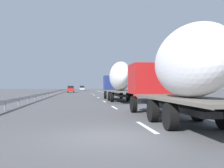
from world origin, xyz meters
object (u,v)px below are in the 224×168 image
(truck_trailing, at_px, (177,71))
(road_sign, at_px, (120,84))
(car_silver_hatch, at_px, (82,88))
(truck_lead, at_px, (119,79))
(car_red_compact, at_px, (71,89))

(truck_trailing, relative_size, road_sign, 4.11)
(car_silver_hatch, height_order, road_sign, road_sign)
(truck_lead, height_order, car_red_compact, truck_lead)
(car_silver_hatch, relative_size, car_red_compact, 0.96)
(car_red_compact, bearing_deg, car_silver_hatch, -6.93)
(truck_lead, bearing_deg, car_red_compact, 9.20)
(truck_trailing, height_order, car_red_compact, truck_trailing)
(truck_lead, height_order, road_sign, truck_lead)
(truck_trailing, bearing_deg, car_red_compact, 6.44)
(truck_lead, relative_size, road_sign, 4.66)
(truck_lead, distance_m, truck_trailing, 18.80)
(car_silver_hatch, bearing_deg, road_sign, -172.53)
(road_sign, bearing_deg, truck_lead, 170.63)
(truck_lead, height_order, car_silver_hatch, truck_lead)
(truck_lead, relative_size, truck_trailing, 1.13)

